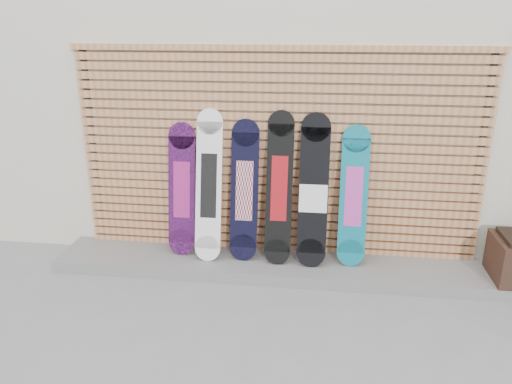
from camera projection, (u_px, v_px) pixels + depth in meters
The scene contains 10 objects.
ground at pixel (282, 306), 4.65m from camera, with size 80.00×80.00×0.00m, color gray.
building at pixel (338, 72), 7.27m from camera, with size 12.00×5.00×3.60m, color beige.
concrete_step at pixel (273, 265), 5.29m from camera, with size 4.60×0.70×0.12m, color slate.
slat_wall at pixel (277, 153), 5.18m from camera, with size 4.26×0.08×2.29m.
snowboard_0 at pixel (182, 190), 5.27m from camera, with size 0.29×0.28×1.41m.
snowboard_1 at pixel (209, 186), 5.16m from camera, with size 0.27×0.38×1.56m.
snowboard_2 at pixel (244, 191), 5.16m from camera, with size 0.29×0.32×1.46m.
snowboard_3 at pixel (279, 188), 5.08m from camera, with size 0.27×0.37×1.55m.
snowboard_4 at pixel (313, 192), 5.04m from camera, with size 0.30×0.38×1.54m.
snowboard_5 at pixel (354, 196), 5.04m from camera, with size 0.28×0.30×1.43m.
Camera 1 is at (0.28, -4.04, 2.53)m, focal length 35.00 mm.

